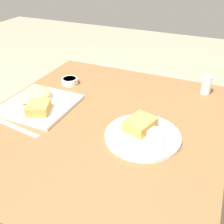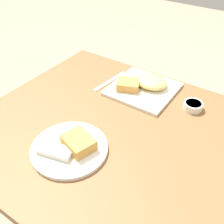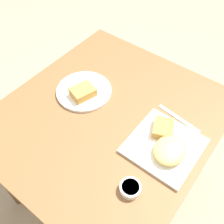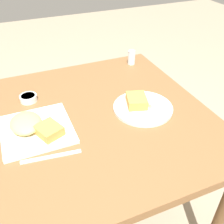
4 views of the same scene
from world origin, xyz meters
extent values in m
plane|color=gray|center=(0.00, 0.00, 0.00)|extent=(8.00, 8.00, 0.00)
cube|color=brown|center=(0.00, 0.00, 0.72)|extent=(0.97, 0.89, 0.04)
cylinder|color=brown|center=(-0.43, -0.38, 0.35)|extent=(0.05, 0.05, 0.70)
cylinder|color=brown|center=(-0.43, 0.38, 0.35)|extent=(0.05, 0.05, 0.70)
cylinder|color=brown|center=(0.43, 0.38, 0.35)|extent=(0.05, 0.05, 0.70)
cube|color=white|center=(0.01, -0.28, 0.74)|extent=(0.27, 0.27, 0.01)
ellipsoid|color=#EFCC6B|center=(-0.01, -0.31, 0.77)|extent=(0.15, 0.12, 0.04)
cube|color=gold|center=(0.06, -0.24, 0.77)|extent=(0.12, 0.11, 0.04)
cylinder|color=white|center=(0.04, 0.17, 0.74)|extent=(0.26, 0.26, 0.01)
cube|color=gold|center=(0.01, 0.15, 0.77)|extent=(0.12, 0.11, 0.04)
cube|color=beige|center=(0.06, 0.22, 0.76)|extent=(0.13, 0.08, 0.02)
cylinder|color=white|center=(-0.22, -0.28, 0.75)|extent=(0.08, 0.08, 0.03)
cylinder|color=#D1B775|center=(-0.22, -0.28, 0.76)|extent=(0.06, 0.06, 0.00)
cylinder|color=white|center=(-0.38, 0.33, 0.77)|extent=(0.04, 0.04, 0.07)
cylinder|color=white|center=(-0.38, 0.33, 0.75)|extent=(0.03, 0.03, 0.04)
cylinder|color=silver|center=(-0.38, 0.33, 0.81)|extent=(0.04, 0.04, 0.01)
cube|color=silver|center=(0.17, -0.26, 0.74)|extent=(0.04, 0.21, 0.00)
camera|label=1|loc=(0.73, 0.37, 1.28)|focal=42.00mm
camera|label=2|loc=(-0.42, 0.60, 1.39)|focal=42.00mm
camera|label=3|loc=(-0.56, -0.45, 1.63)|focal=42.00mm
camera|label=4|loc=(0.85, -0.31, 1.40)|focal=42.00mm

